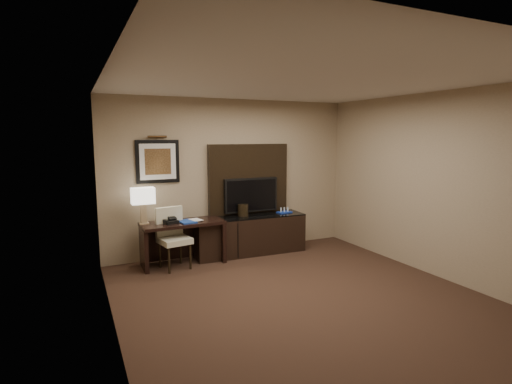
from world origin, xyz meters
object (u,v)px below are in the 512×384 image
table_lamp (143,206)px  desk (183,243)px  minibar_tray (284,210)px  ice_bucket (243,210)px  tv (251,195)px  desk_phone (170,220)px  desk_chair (175,240)px  credenza (249,234)px

table_lamp → desk: bearing=-10.2°
desk → minibar_tray: 1.94m
ice_bucket → minibar_tray: 0.80m
tv → desk_phone: bearing=-169.2°
desk_chair → table_lamp: bearing=136.3°
desk → desk_chair: desk_chair is taller
credenza → ice_bucket: 0.46m
table_lamp → desk_phone: size_ratio=2.74×
desk_phone → tv: bearing=-5.2°
desk_chair → minibar_tray: size_ratio=3.55×
desk_chair → table_lamp: (-0.41, 0.27, 0.52)m
desk_phone → ice_bucket: 1.33m
desk → tv: bearing=8.2°
credenza → tv: 0.70m
ice_bucket → minibar_tray: bearing=-3.7°
ice_bucket → table_lamp: bearing=-179.2°
credenza → table_lamp: (-1.81, 0.01, 0.65)m
desk_chair → desk_phone: desk_chair is taller
table_lamp → minibar_tray: table_lamp is taller
credenza → table_lamp: size_ratio=3.44×
table_lamp → desk_phone: bearing=-22.2°
desk_phone → minibar_tray: desk_phone is taller
tv → ice_bucket: bearing=-151.1°
credenza → tv: (0.09, 0.14, 0.68)m
table_lamp → ice_bucket: size_ratio=2.76×
desk → desk_phone: bearing=-168.4°
credenza → desk_phone: desk_phone is taller
tv → ice_bucket: (-0.20, -0.11, -0.24)m
tv → table_lamp: tv is taller
desk_phone → ice_bucket: ice_bucket is taller
ice_bucket → desk: bearing=-173.3°
desk_chair → minibar_tray: 2.11m
desk_chair → minibar_tray: bearing=-4.2°
desk_chair → ice_bucket: 1.36m
desk → desk_chair: bearing=-139.6°
desk_chair → desk_phone: (-0.03, 0.11, 0.29)m
table_lamp → ice_bucket: (1.70, 0.02, -0.20)m
minibar_tray → credenza: bearing=178.3°
tv → minibar_tray: (0.60, -0.16, -0.30)m
tv → ice_bucket: 0.33m
desk → tv: 1.49m
desk → table_lamp: size_ratio=2.29×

